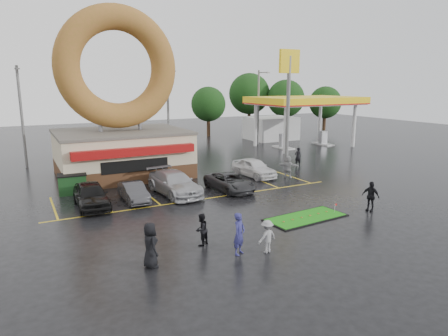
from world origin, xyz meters
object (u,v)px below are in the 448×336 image
car_silver (174,183)px  putting_green (306,217)px  donut_shop (120,121)px  streetlight_right (259,106)px  car_grey (230,182)px  person_cameraman (371,196)px  streetlight_left (22,114)px  person_blue (239,234)px  car_dgrey (134,192)px  dumpster (72,184)px  gas_station (290,114)px  shell_sign (289,84)px  streetlight_mid (168,109)px  car_white (254,168)px  car_black (91,195)px

car_silver → putting_green: bearing=-64.7°
donut_shop → streetlight_right: (19.00, 8.95, 0.32)m
car_silver → car_grey: car_silver is taller
streetlight_right → person_cameraman: size_ratio=4.97×
streetlight_left → streetlight_right: (26.00, 2.00, 0.00)m
donut_shop → person_blue: bearing=-87.7°
donut_shop → person_blue: 18.50m
car_silver → person_cameraman: person_cameraman is taller
car_dgrey → person_blue: (1.97, -10.23, 0.35)m
streetlight_left → person_cameraman: (17.70, -23.41, -3.88)m
car_grey → donut_shop: bearing=117.9°
streetlight_left → car_silver: streetlight_left is taller
donut_shop → dumpster: (-4.50, -4.15, -3.81)m
dumpster → gas_station: bearing=29.2°
donut_shop → person_blue: donut_shop is taller
streetlight_left → shell_sign: bearing=-19.0°
car_dgrey → dumpster: (-3.25, 3.77, 0.04)m
shell_sign → dumpster: (-20.50, -3.18, -6.73)m
streetlight_mid → person_cameraman: streetlight_mid is taller
streetlight_left → car_grey: (12.49, -15.44, -4.16)m
shell_sign → person_cameraman: 17.61m
streetlight_left → car_dgrey: bearing=-68.9°
streetlight_right → streetlight_mid: bearing=-175.2°
donut_shop → car_silver: 8.62m
streetlight_right → car_silver: size_ratio=1.66×
streetlight_mid → car_silver: (-5.33, -15.56, -3.99)m
streetlight_left → putting_green: streetlight_left is taller
dumpster → putting_green: dumpster is taller
gas_station → putting_green: gas_station is taller
shell_sign → car_white: shell_sign is taller
person_cameraman → donut_shop: bearing=-164.9°
person_blue → streetlight_right: bearing=24.4°
donut_shop → car_grey: (5.49, -8.50, -3.84)m
donut_shop → car_silver: size_ratio=2.48×
streetlight_right → car_black: 28.76m
car_dgrey → dumpster: bearing=130.7°
donut_shop → person_cameraman: 19.95m
car_silver → dumpster: size_ratio=3.02×
person_blue → person_cameraman: person_blue is taller
car_silver → person_cameraman: bearing=-49.8°
car_black → shell_sign: bearing=20.4°
gas_station → car_grey: 24.23m
streetlight_right → car_silver: streetlight_right is taller
streetlight_right → person_blue: bearing=-124.0°
streetlight_mid → car_dgrey: streetlight_mid is taller
streetlight_left → car_silver: size_ratio=1.66×
donut_shop → streetlight_left: 9.87m
car_silver → person_blue: size_ratio=2.83×
streetlight_mid → person_blue: bearing=-103.5°
streetlight_right → dumpster: 27.22m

